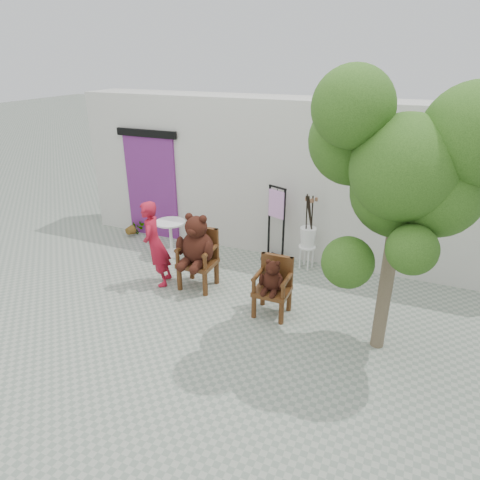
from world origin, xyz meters
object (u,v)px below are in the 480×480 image
at_px(stool_bucket, 308,237).
at_px(tree, 405,168).
at_px(chair_big, 197,247).
at_px(person, 155,244).
at_px(chair_small, 273,281).
at_px(cafe_table, 171,234).
at_px(display_stand, 276,234).

bearing_deg(stool_bucket, tree, -52.57).
distance_m(chair_big, person, 0.73).
bearing_deg(chair_big, tree, -10.93).
relative_size(chair_small, cafe_table, 1.32).
distance_m(chair_big, chair_small, 1.50).
xyz_separation_m(chair_small, tree, (1.63, -0.30, 1.98)).
height_order(chair_big, chair_small, chair_big).
relative_size(cafe_table, tree, 0.19).
bearing_deg(chair_small, chair_big, 168.53).
height_order(chair_big, cafe_table, chair_big).
bearing_deg(chair_small, tree, -10.45).
height_order(chair_small, display_stand, display_stand).
bearing_deg(person, tree, 65.21).
bearing_deg(person, cafe_table, -179.00).
height_order(display_stand, tree, tree).
xyz_separation_m(chair_big, stool_bucket, (1.55, 1.40, -0.11)).
height_order(person, cafe_table, person).
relative_size(person, cafe_table, 2.14).
bearing_deg(person, stool_bucket, 106.44).
distance_m(chair_big, cafe_table, 1.49).
distance_m(chair_small, cafe_table, 2.85).
xyz_separation_m(cafe_table, display_stand, (2.03, 0.50, 0.14)).
bearing_deg(cafe_table, display_stand, 13.83).
bearing_deg(chair_big, cafe_table, 139.64).
bearing_deg(person, chair_small, 68.46).
xyz_separation_m(chair_small, cafe_table, (-2.57, 1.24, -0.12)).
bearing_deg(person, display_stand, 116.39).
relative_size(chair_big, tree, 0.37).
bearing_deg(stool_bucket, chair_big, -137.90).
bearing_deg(cafe_table, stool_bucket, 9.76).
relative_size(person, display_stand, 0.99).
bearing_deg(chair_small, person, 177.04).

